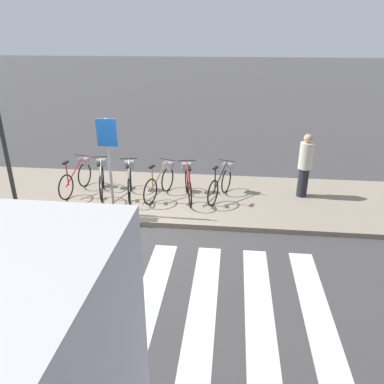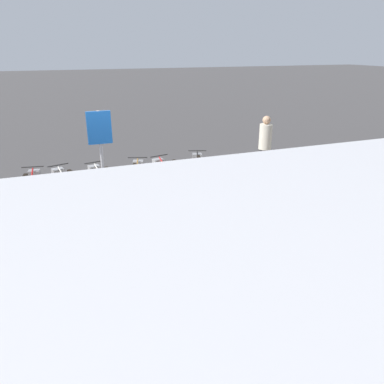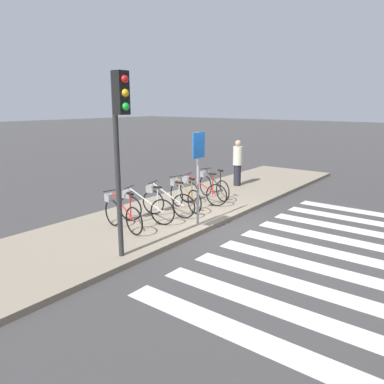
{
  "view_description": "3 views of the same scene",
  "coord_description": "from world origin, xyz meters",
  "px_view_note": "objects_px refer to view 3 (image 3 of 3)",
  "views": [
    {
      "loc": [
        2.16,
        -7.29,
        4.08
      ],
      "look_at": [
        1.32,
        0.29,
        0.78
      ],
      "focal_mm": 35.0,
      "sensor_mm": 36.0,
      "label": 1
    },
    {
      "loc": [
        -1.34,
        -6.63,
        3.45
      ],
      "look_at": [
        1.28,
        0.27,
        0.58
      ],
      "focal_mm": 35.0,
      "sensor_mm": 36.0,
      "label": 2
    },
    {
      "loc": [
        -7.54,
        -4.94,
        3.03
      ],
      "look_at": [
        -0.19,
        0.73,
        0.83
      ],
      "focal_mm": 35.0,
      "sensor_mm": 36.0,
      "label": 3
    }
  ],
  "objects_px": {
    "parked_bicycle_5": "(212,185)",
    "pedestrian": "(238,162)",
    "sign_post": "(198,163)",
    "parked_bicycle_2": "(165,200)",
    "parked_bicycle_3": "(183,194)",
    "traffic_light": "(120,127)",
    "parked_bicycle_0": "(121,212)",
    "parked_bicycle_4": "(199,190)",
    "parked_bicycle_1": "(143,206)"
  },
  "relations": [
    {
      "from": "parked_bicycle_2",
      "to": "pedestrian",
      "type": "relative_size",
      "value": 0.93
    },
    {
      "from": "parked_bicycle_4",
      "to": "parked_bicycle_0",
      "type": "bearing_deg",
      "value": 177.85
    },
    {
      "from": "parked_bicycle_5",
      "to": "parked_bicycle_1",
      "type": "bearing_deg",
      "value": -178.9
    },
    {
      "from": "parked_bicycle_3",
      "to": "traffic_light",
      "type": "distance_m",
      "value": 4.12
    },
    {
      "from": "parked_bicycle_2",
      "to": "parked_bicycle_0",
      "type": "bearing_deg",
      "value": 175.62
    },
    {
      "from": "parked_bicycle_2",
      "to": "parked_bicycle_3",
      "type": "height_order",
      "value": "same"
    },
    {
      "from": "parked_bicycle_1",
      "to": "parked_bicycle_4",
      "type": "height_order",
      "value": "same"
    },
    {
      "from": "parked_bicycle_1",
      "to": "pedestrian",
      "type": "height_order",
      "value": "pedestrian"
    },
    {
      "from": "parked_bicycle_4",
      "to": "parked_bicycle_5",
      "type": "distance_m",
      "value": 0.85
    },
    {
      "from": "parked_bicycle_4",
      "to": "pedestrian",
      "type": "bearing_deg",
      "value": 8.74
    },
    {
      "from": "parked_bicycle_2",
      "to": "sign_post",
      "type": "xyz_separation_m",
      "value": [
        -0.08,
        -1.15,
        1.11
      ]
    },
    {
      "from": "sign_post",
      "to": "parked_bicycle_0",
      "type": "bearing_deg",
      "value": 137.2
    },
    {
      "from": "parked_bicycle_3",
      "to": "pedestrian",
      "type": "height_order",
      "value": "pedestrian"
    },
    {
      "from": "parked_bicycle_1",
      "to": "parked_bicycle_5",
      "type": "height_order",
      "value": "same"
    },
    {
      "from": "parked_bicycle_5",
      "to": "sign_post",
      "type": "xyz_separation_m",
      "value": [
        -2.44,
        -1.27,
        1.11
      ]
    },
    {
      "from": "parked_bicycle_5",
      "to": "traffic_light",
      "type": "xyz_separation_m",
      "value": [
        -4.88,
        -1.33,
        2.07
      ]
    },
    {
      "from": "parked_bicycle_0",
      "to": "pedestrian",
      "type": "xyz_separation_m",
      "value": [
        5.89,
        0.34,
        0.43
      ]
    },
    {
      "from": "traffic_light",
      "to": "parked_bicycle_3",
      "type": "bearing_deg",
      "value": 20.42
    },
    {
      "from": "parked_bicycle_3",
      "to": "parked_bicycle_0",
      "type": "bearing_deg",
      "value": 178.19
    },
    {
      "from": "parked_bicycle_4",
      "to": "traffic_light",
      "type": "distance_m",
      "value": 4.69
    },
    {
      "from": "parked_bicycle_0",
      "to": "pedestrian",
      "type": "bearing_deg",
      "value": 3.29
    },
    {
      "from": "parked_bicycle_3",
      "to": "sign_post",
      "type": "height_order",
      "value": "sign_post"
    },
    {
      "from": "parked_bicycle_2",
      "to": "traffic_light",
      "type": "relative_size",
      "value": 0.44
    },
    {
      "from": "parked_bicycle_5",
      "to": "sign_post",
      "type": "distance_m",
      "value": 2.97
    },
    {
      "from": "parked_bicycle_1",
      "to": "parked_bicycle_3",
      "type": "height_order",
      "value": "same"
    },
    {
      "from": "parked_bicycle_0",
      "to": "parked_bicycle_2",
      "type": "height_order",
      "value": "same"
    },
    {
      "from": "parked_bicycle_3",
      "to": "parked_bicycle_5",
      "type": "height_order",
      "value": "same"
    },
    {
      "from": "parked_bicycle_4",
      "to": "sign_post",
      "type": "height_order",
      "value": "sign_post"
    },
    {
      "from": "parked_bicycle_0",
      "to": "sign_post",
      "type": "relative_size",
      "value": 0.68
    },
    {
      "from": "sign_post",
      "to": "parked_bicycle_2",
      "type": "bearing_deg",
      "value": 85.88
    },
    {
      "from": "parked_bicycle_1",
      "to": "parked_bicycle_4",
      "type": "bearing_deg",
      "value": -1.59
    },
    {
      "from": "traffic_light",
      "to": "sign_post",
      "type": "distance_m",
      "value": 2.62
    },
    {
      "from": "parked_bicycle_2",
      "to": "parked_bicycle_5",
      "type": "relative_size",
      "value": 1.03
    },
    {
      "from": "parked_bicycle_5",
      "to": "pedestrian",
      "type": "height_order",
      "value": "pedestrian"
    },
    {
      "from": "pedestrian",
      "to": "traffic_light",
      "type": "distance_m",
      "value": 7.34
    },
    {
      "from": "parked_bicycle_0",
      "to": "parked_bicycle_4",
      "type": "height_order",
      "value": "same"
    },
    {
      "from": "pedestrian",
      "to": "sign_post",
      "type": "bearing_deg",
      "value": -160.51
    },
    {
      "from": "parked_bicycle_1",
      "to": "parked_bicycle_5",
      "type": "xyz_separation_m",
      "value": [
        3.13,
        0.06,
        0.0
      ]
    },
    {
      "from": "parked_bicycle_2",
      "to": "pedestrian",
      "type": "xyz_separation_m",
      "value": [
        4.44,
        0.45,
        0.43
      ]
    },
    {
      "from": "parked_bicycle_1",
      "to": "pedestrian",
      "type": "bearing_deg",
      "value": 4.24
    },
    {
      "from": "parked_bicycle_0",
      "to": "parked_bicycle_1",
      "type": "xyz_separation_m",
      "value": [
        0.68,
        -0.05,
        0.0
      ]
    },
    {
      "from": "parked_bicycle_1",
      "to": "parked_bicycle_2",
      "type": "relative_size",
      "value": 0.99
    },
    {
      "from": "parked_bicycle_0",
      "to": "parked_bicycle_5",
      "type": "relative_size",
      "value": 1.04
    },
    {
      "from": "parked_bicycle_4",
      "to": "pedestrian",
      "type": "height_order",
      "value": "pedestrian"
    },
    {
      "from": "parked_bicycle_4",
      "to": "parked_bicycle_3",
      "type": "bearing_deg",
      "value": 176.79
    },
    {
      "from": "parked_bicycle_4",
      "to": "pedestrian",
      "type": "relative_size",
      "value": 0.93
    },
    {
      "from": "parked_bicycle_0",
      "to": "parked_bicycle_1",
      "type": "bearing_deg",
      "value": -4.01
    },
    {
      "from": "parked_bicycle_0",
      "to": "traffic_light",
      "type": "bearing_deg",
      "value": -129.24
    },
    {
      "from": "parked_bicycle_4",
      "to": "sign_post",
      "type": "bearing_deg",
      "value": -144.3
    },
    {
      "from": "parked_bicycle_0",
      "to": "parked_bicycle_5",
      "type": "xyz_separation_m",
      "value": [
        3.81,
        0.01,
        0.0
      ]
    }
  ]
}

